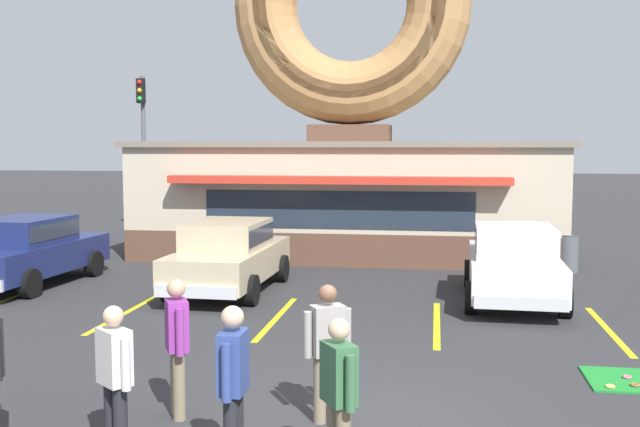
{
  "coord_description": "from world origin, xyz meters",
  "views": [
    {
      "loc": [
        0.81,
        -8.62,
        3.27
      ],
      "look_at": [
        -1.31,
        5.0,
        2.0
      ],
      "focal_mm": 42.0,
      "sensor_mm": 36.0,
      "label": 1
    }
  ],
  "objects_px": {
    "pedestrian_leather_jacket_man": "(177,341)",
    "pedestrian_beanie_man": "(115,375)",
    "pedestrian_hooded_kid": "(328,346)",
    "car_white": "(514,260)",
    "car_navy": "(28,248)",
    "trash_bin": "(567,253)",
    "car_champagne": "(229,253)",
    "pedestrian_blue_sweater_man": "(339,392)",
    "pedestrian_clipboard_woman": "(233,382)",
    "traffic_light_pole": "(143,133)"
  },
  "relations": [
    {
      "from": "car_champagne",
      "to": "trash_bin",
      "type": "xyz_separation_m",
      "value": [
        7.9,
        3.9,
        -0.37
      ]
    },
    {
      "from": "pedestrian_hooded_kid",
      "to": "pedestrian_clipboard_woman",
      "type": "height_order",
      "value": "pedestrian_clipboard_woman"
    },
    {
      "from": "car_white",
      "to": "traffic_light_pole",
      "type": "relative_size",
      "value": 0.8
    },
    {
      "from": "pedestrian_hooded_kid",
      "to": "pedestrian_beanie_man",
      "type": "height_order",
      "value": "pedestrian_hooded_kid"
    },
    {
      "from": "pedestrian_beanie_man",
      "to": "trash_bin",
      "type": "relative_size",
      "value": 1.66
    },
    {
      "from": "car_navy",
      "to": "pedestrian_hooded_kid",
      "type": "relative_size",
      "value": 2.82
    },
    {
      "from": "pedestrian_leather_jacket_man",
      "to": "pedestrian_clipboard_woman",
      "type": "relative_size",
      "value": 0.98
    },
    {
      "from": "pedestrian_leather_jacket_man",
      "to": "pedestrian_beanie_man",
      "type": "height_order",
      "value": "pedestrian_leather_jacket_man"
    },
    {
      "from": "car_champagne",
      "to": "car_navy",
      "type": "bearing_deg",
      "value": 179.88
    },
    {
      "from": "pedestrian_clipboard_woman",
      "to": "pedestrian_leather_jacket_man",
      "type": "bearing_deg",
      "value": 127.13
    },
    {
      "from": "car_champagne",
      "to": "pedestrian_hooded_kid",
      "type": "relative_size",
      "value": 2.8
    },
    {
      "from": "car_navy",
      "to": "traffic_light_pole",
      "type": "xyz_separation_m",
      "value": [
        -1.47,
        10.66,
        2.84
      ]
    },
    {
      "from": "car_champagne",
      "to": "car_white",
      "type": "relative_size",
      "value": 1.0
    },
    {
      "from": "car_champagne",
      "to": "pedestrian_blue_sweater_man",
      "type": "relative_size",
      "value": 2.84
    },
    {
      "from": "pedestrian_hooded_kid",
      "to": "trash_bin",
      "type": "height_order",
      "value": "pedestrian_hooded_kid"
    },
    {
      "from": "car_champagne",
      "to": "car_white",
      "type": "height_order",
      "value": "same"
    },
    {
      "from": "car_champagne",
      "to": "pedestrian_beanie_man",
      "type": "distance_m",
      "value": 8.89
    },
    {
      "from": "car_navy",
      "to": "traffic_light_pole",
      "type": "bearing_deg",
      "value": 97.83
    },
    {
      "from": "pedestrian_beanie_man",
      "to": "car_champagne",
      "type": "bearing_deg",
      "value": 98.19
    },
    {
      "from": "pedestrian_hooded_kid",
      "to": "pedestrian_leather_jacket_man",
      "type": "xyz_separation_m",
      "value": [
        -1.8,
        -0.13,
        0.02
      ]
    },
    {
      "from": "trash_bin",
      "to": "pedestrian_leather_jacket_man",
      "type": "bearing_deg",
      "value": -119.19
    },
    {
      "from": "pedestrian_leather_jacket_man",
      "to": "pedestrian_clipboard_woman",
      "type": "bearing_deg",
      "value": -52.87
    },
    {
      "from": "car_navy",
      "to": "pedestrian_hooded_kid",
      "type": "xyz_separation_m",
      "value": [
        8.11,
        -7.44,
        0.04
      ]
    },
    {
      "from": "pedestrian_blue_sweater_man",
      "to": "pedestrian_leather_jacket_man",
      "type": "distance_m",
      "value": 2.58
    },
    {
      "from": "car_white",
      "to": "pedestrian_hooded_kid",
      "type": "distance_m",
      "value": 7.86
    },
    {
      "from": "car_white",
      "to": "trash_bin",
      "type": "height_order",
      "value": "car_white"
    },
    {
      "from": "pedestrian_hooded_kid",
      "to": "pedestrian_leather_jacket_man",
      "type": "height_order",
      "value": "pedestrian_leather_jacket_man"
    },
    {
      "from": "pedestrian_leather_jacket_man",
      "to": "trash_bin",
      "type": "height_order",
      "value": "pedestrian_leather_jacket_man"
    },
    {
      "from": "car_white",
      "to": "pedestrian_beanie_man",
      "type": "bearing_deg",
      "value": -119.33
    },
    {
      "from": "trash_bin",
      "to": "traffic_light_pole",
      "type": "distance_m",
      "value": 16.04
    },
    {
      "from": "car_champagne",
      "to": "pedestrian_blue_sweater_man",
      "type": "bearing_deg",
      "value": -68.0
    },
    {
      "from": "pedestrian_hooded_kid",
      "to": "traffic_light_pole",
      "type": "bearing_deg",
      "value": 117.89
    },
    {
      "from": "pedestrian_hooded_kid",
      "to": "pedestrian_blue_sweater_man",
      "type": "bearing_deg",
      "value": -77.91
    },
    {
      "from": "car_navy",
      "to": "pedestrian_clipboard_woman",
      "type": "bearing_deg",
      "value": -50.58
    },
    {
      "from": "car_champagne",
      "to": "trash_bin",
      "type": "bearing_deg",
      "value": 26.28
    },
    {
      "from": "pedestrian_blue_sweater_man",
      "to": "trash_bin",
      "type": "distance_m",
      "value": 13.59
    },
    {
      "from": "pedestrian_hooded_kid",
      "to": "trash_bin",
      "type": "bearing_deg",
      "value": 67.91
    },
    {
      "from": "pedestrian_leather_jacket_man",
      "to": "pedestrian_hooded_kid",
      "type": "bearing_deg",
      "value": 4.04
    },
    {
      "from": "pedestrian_blue_sweater_man",
      "to": "pedestrian_clipboard_woman",
      "type": "height_order",
      "value": "pedestrian_clipboard_woman"
    },
    {
      "from": "traffic_light_pole",
      "to": "car_white",
      "type": "bearing_deg",
      "value": -40.93
    },
    {
      "from": "car_white",
      "to": "pedestrian_leather_jacket_man",
      "type": "relative_size",
      "value": 2.74
    },
    {
      "from": "car_champagne",
      "to": "pedestrian_clipboard_woman",
      "type": "xyz_separation_m",
      "value": [
        2.59,
        -8.99,
        0.08
      ]
    },
    {
      "from": "car_navy",
      "to": "pedestrian_leather_jacket_man",
      "type": "distance_m",
      "value": 9.85
    },
    {
      "from": "car_navy",
      "to": "trash_bin",
      "type": "height_order",
      "value": "car_navy"
    },
    {
      "from": "pedestrian_beanie_man",
      "to": "pedestrian_hooded_kid",
      "type": "bearing_deg",
      "value": 33.91
    },
    {
      "from": "pedestrian_clipboard_woman",
      "to": "pedestrian_beanie_man",
      "type": "xyz_separation_m",
      "value": [
        -1.32,
        0.2,
        -0.06
      ]
    },
    {
      "from": "car_white",
      "to": "trash_bin",
      "type": "xyz_separation_m",
      "value": [
        1.75,
        4.0,
        -0.37
      ]
    },
    {
      "from": "car_champagne",
      "to": "car_white",
      "type": "xyz_separation_m",
      "value": [
        6.15,
        -0.11,
        0.0
      ]
    },
    {
      "from": "pedestrian_blue_sweater_man",
      "to": "car_champagne",
      "type": "bearing_deg",
      "value": 112.0
    },
    {
      "from": "car_white",
      "to": "trash_bin",
      "type": "distance_m",
      "value": 4.39
    }
  ]
}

